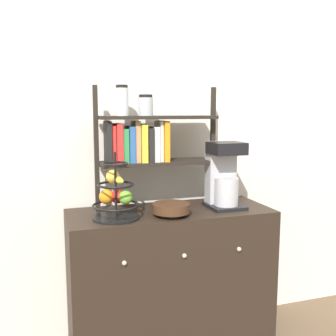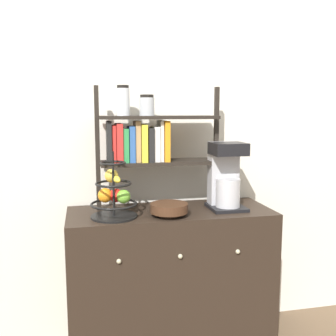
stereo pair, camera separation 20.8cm
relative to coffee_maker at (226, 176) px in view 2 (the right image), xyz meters
name	(u,v)px [view 2 (the right image)]	position (x,y,z in m)	size (l,w,h in m)	color
wall_back	(161,121)	(-0.31, 0.27, 0.30)	(7.00, 0.05, 2.60)	silver
sideboard	(170,281)	(-0.31, 0.01, -0.59)	(1.12, 0.46, 0.82)	black
coffee_maker	(226,176)	(0.00, 0.00, 0.00)	(0.19, 0.21, 0.37)	black
fruit_stand	(114,194)	(-0.63, -0.05, -0.07)	(0.24, 0.24, 0.34)	black
wooden_bowl	(169,209)	(-0.35, -0.10, -0.14)	(0.20, 0.20, 0.07)	#422819
shelf_hutch	(145,138)	(-0.44, 0.10, 0.21)	(0.70, 0.20, 0.68)	black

